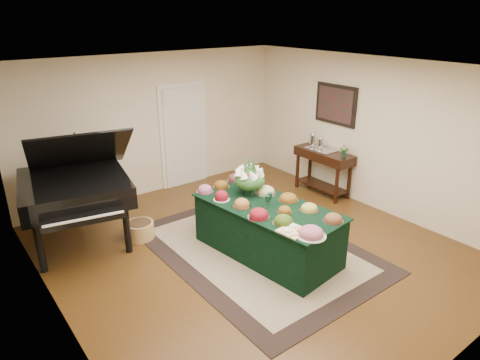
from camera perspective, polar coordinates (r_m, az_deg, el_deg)
ground at (r=6.61m, az=1.60°, el=-9.26°), size 6.00×6.00×0.00m
area_rug at (r=6.62m, az=2.22°, el=-9.17°), size 2.59×3.62×0.01m
kitchen_doorway at (r=8.80m, az=-7.52°, el=5.79°), size 1.05×0.07×2.10m
buffet_table at (r=6.33m, az=3.62°, el=-6.65°), size 1.30×2.30×0.79m
food_platters at (r=6.15m, az=3.31°, el=-2.96°), size 1.10×2.39×0.12m
cutting_board at (r=5.48m, az=6.96°, el=-6.46°), size 0.37×0.37×0.10m
green_goblets at (r=6.11m, az=3.84°, el=-2.68°), size 0.17×0.12×0.18m
floral_centerpiece at (r=6.43m, az=1.32°, el=0.46°), size 0.48×0.48×0.48m
grand_piano at (r=6.87m, az=-21.12°, el=-0.86°), size 1.90×2.05×1.85m
wicker_basket at (r=7.04m, az=-13.14°, el=-6.55°), size 0.44×0.44×0.27m
mahogany_sideboard at (r=8.50m, az=11.08°, el=2.54°), size 0.45×1.22×0.88m
tea_service at (r=8.53m, az=10.24°, el=4.91°), size 0.34×0.58×0.30m
pink_bouquet at (r=8.10m, az=13.75°, el=4.00°), size 0.18×0.18×0.23m
wall_painting at (r=8.38m, az=12.64°, el=9.79°), size 0.05×0.95×0.75m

